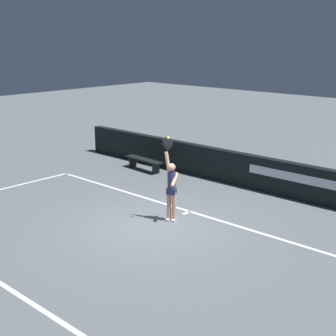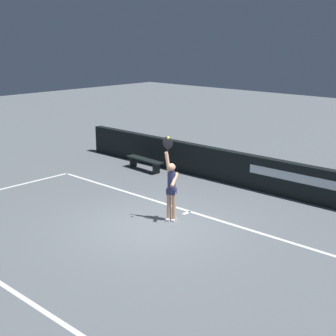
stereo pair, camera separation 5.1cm
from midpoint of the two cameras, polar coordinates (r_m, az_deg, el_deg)
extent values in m
plane|color=slate|center=(13.33, -1.56, -6.70)|extent=(60.00, 60.00, 0.00)
cube|color=white|center=(14.37, 2.66, -5.05)|extent=(12.01, 0.12, 0.00)
cube|color=white|center=(10.91, -18.44, -12.70)|extent=(12.01, 0.12, 0.00)
cube|color=white|center=(14.26, 2.27, -5.20)|extent=(0.12, 0.30, 0.00)
cube|color=black|center=(16.63, 9.73, -0.41)|extent=(15.93, 0.29, 1.13)
cube|color=silver|center=(15.34, 16.93, -1.58)|extent=(4.73, 0.01, 0.27)
cylinder|color=tan|center=(13.51, 0.80, -4.53)|extent=(0.12, 0.12, 0.82)
cylinder|color=tan|center=(13.56, 0.22, -4.46)|extent=(0.12, 0.12, 0.82)
cube|color=white|center=(13.63, 0.77, -6.04)|extent=(0.19, 0.26, 0.07)
cube|color=white|center=(13.67, 0.19, -5.97)|extent=(0.19, 0.26, 0.07)
cylinder|color=navy|center=(13.32, 0.51, -1.67)|extent=(0.22, 0.22, 0.58)
cube|color=navy|center=(13.39, 0.51, -2.69)|extent=(0.31, 0.28, 0.16)
sphere|color=tan|center=(13.20, 0.52, 0.08)|extent=(0.22, 0.22, 0.22)
cylinder|color=tan|center=(13.20, 0.07, 0.71)|extent=(0.20, 0.16, 0.55)
cylinder|color=tan|center=(13.20, 0.88, -1.37)|extent=(0.28, 0.47, 0.32)
ellipsoid|color=black|center=(13.08, 0.07, 2.93)|extent=(0.30, 0.15, 0.36)
cylinder|color=black|center=(13.12, 0.07, 2.12)|extent=(0.03, 0.03, 0.18)
sphere|color=#D1E62C|center=(12.87, 0.15, 3.52)|extent=(0.07, 0.07, 0.07)
cube|color=black|center=(18.59, -2.66, 0.99)|extent=(1.79, 0.49, 0.05)
cube|color=black|center=(19.15, -3.95, 0.73)|extent=(0.08, 0.32, 0.42)
cube|color=black|center=(18.16, -1.29, -0.03)|extent=(0.08, 0.32, 0.42)
camera|label=1|loc=(0.03, -89.89, 0.03)|focal=52.67mm
camera|label=2|loc=(0.03, 90.11, -0.03)|focal=52.67mm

